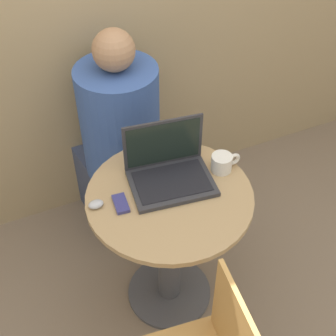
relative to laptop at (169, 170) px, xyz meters
name	(u,v)px	position (x,y,z in m)	size (l,w,h in m)	color
ground_plane	(169,292)	(-0.04, -0.09, -0.80)	(12.00, 12.00, 0.00)	#7F6B56
round_table	(169,232)	(-0.04, -0.09, -0.30)	(0.70, 0.70, 0.74)	#4C4C51
laptop	(169,170)	(0.00, 0.00, 0.00)	(0.38, 0.30, 0.25)	#2D2D33
cell_phone	(121,204)	(-0.24, -0.06, -0.04)	(0.06, 0.11, 0.02)	navy
computer_mouse	(96,204)	(-0.34, -0.03, -0.04)	(0.06, 0.05, 0.03)	#B2B2B7
coffee_cup	(223,163)	(0.24, -0.04, -0.01)	(0.14, 0.09, 0.08)	white
person_seated	(117,149)	(-0.05, 0.55, -0.29)	(0.44, 0.64, 1.22)	#3D4766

